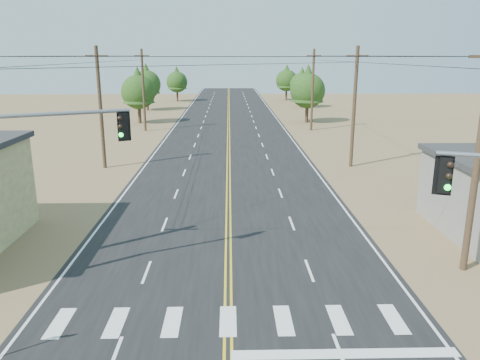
{
  "coord_description": "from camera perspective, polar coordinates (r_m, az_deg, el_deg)",
  "views": [
    {
      "loc": [
        0.08,
        -6.91,
        9.26
      ],
      "look_at": [
        0.58,
        14.59,
        3.5
      ],
      "focal_mm": 35.0,
      "sensor_mm": 36.0,
      "label": 1
    }
  ],
  "objects": [
    {
      "name": "road",
      "position": [
        38.05,
        -1.41,
        0.92
      ],
      "size": [
        15.0,
        200.0,
        0.02
      ],
      "primitive_type": "cube",
      "color": "black",
      "rests_on": "ground"
    },
    {
      "name": "utility_pole_left_mid",
      "position": [
        40.53,
        -16.64,
        8.51
      ],
      "size": [
        1.8,
        0.3,
        10.0
      ],
      "color": "#4C3826",
      "rests_on": "ground"
    },
    {
      "name": "utility_pole_left_far",
      "position": [
        59.99,
        -11.69,
        10.74
      ],
      "size": [
        1.8,
        0.3,
        10.0
      ],
      "color": "#4C3826",
      "rests_on": "ground"
    },
    {
      "name": "utility_pole_right_near",
      "position": [
        21.98,
        27.02,
        2.48
      ],
      "size": [
        1.8,
        0.3,
        10.0
      ],
      "color": "#4C3826",
      "rests_on": "ground"
    },
    {
      "name": "utility_pole_right_mid",
      "position": [
        40.49,
        13.75,
        8.7
      ],
      "size": [
        1.8,
        0.3,
        10.0
      ],
      "color": "#4C3826",
      "rests_on": "ground"
    },
    {
      "name": "utility_pole_right_far",
      "position": [
        59.96,
        8.84,
        10.86
      ],
      "size": [
        1.8,
        0.3,
        10.0
      ],
      "color": "#4C3826",
      "rests_on": "ground"
    },
    {
      "name": "signal_mast_left",
      "position": [
        20.1,
        -26.04,
        1.07
      ],
      "size": [
        6.2,
        2.99,
        7.23
      ],
      "rotation": [
        0.0,
        0.0,
        0.43
      ],
      "color": "gray",
      "rests_on": "ground"
    },
    {
      "name": "tree_left_near",
      "position": [
        67.17,
        -12.31,
        10.84
      ],
      "size": [
        4.7,
        4.7,
        7.83
      ],
      "color": "#3F2D1E",
      "rests_on": "ground"
    },
    {
      "name": "tree_left_mid",
      "position": [
        82.98,
        -11.34,
        11.69
      ],
      "size": [
        4.79,
        4.79,
        7.99
      ],
      "color": "#3F2D1E",
      "rests_on": "ground"
    },
    {
      "name": "tree_left_far",
      "position": [
        98.51,
        -7.71,
        12.02
      ],
      "size": [
        4.28,
        4.28,
        7.13
      ],
      "color": "#3F2D1E",
      "rests_on": "ground"
    },
    {
      "name": "tree_right_near",
      "position": [
        66.95,
        8.26,
        11.16
      ],
      "size": [
        4.86,
        4.86,
        8.1
      ],
      "color": "#3F2D1E",
      "rests_on": "ground"
    },
    {
      "name": "tree_right_mid",
      "position": [
        86.48,
        7.55,
        11.68
      ],
      "size": [
        4.36,
        4.36,
        7.27
      ],
      "color": "#3F2D1E",
      "rests_on": "ground"
    },
    {
      "name": "tree_right_far",
      "position": [
        100.51,
        5.71,
        12.25
      ],
      "size": [
        4.48,
        4.48,
        7.47
      ],
      "color": "#3F2D1E",
      "rests_on": "ground"
    }
  ]
}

